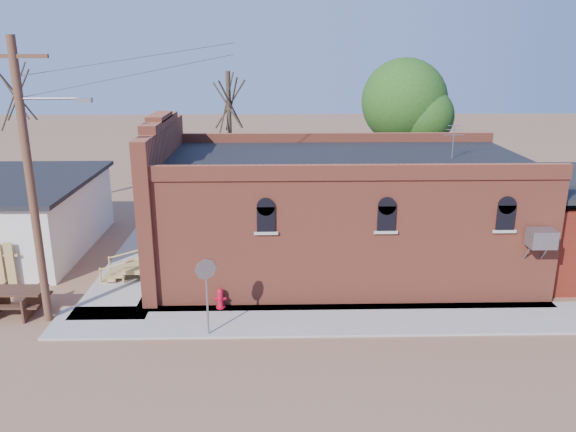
{
  "coord_description": "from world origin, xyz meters",
  "views": [
    {
      "loc": [
        -0.69,
        -15.74,
        8.67
      ],
      "look_at": [
        -0.2,
        4.95,
        2.4
      ],
      "focal_mm": 35.0,
      "sensor_mm": 36.0,
      "label": 1
    }
  ],
  "objects_px": {
    "utility_pole": "(32,179)",
    "trash_barrel": "(154,272)",
    "stop_sign": "(206,276)",
    "picnic_table": "(14,298)",
    "brick_bar": "(334,213)",
    "fire_hydrant": "(220,298)"
  },
  "relations": [
    {
      "from": "utility_pole",
      "to": "trash_barrel",
      "type": "relative_size",
      "value": 10.5
    },
    {
      "from": "stop_sign",
      "to": "picnic_table",
      "type": "relative_size",
      "value": 1.2
    },
    {
      "from": "utility_pole",
      "to": "stop_sign",
      "type": "xyz_separation_m",
      "value": [
        5.35,
        -1.2,
        -2.76
      ]
    },
    {
      "from": "trash_barrel",
      "to": "brick_bar",
      "type": "bearing_deg",
      "value": 11.75
    },
    {
      "from": "utility_pole",
      "to": "picnic_table",
      "type": "height_order",
      "value": "utility_pole"
    },
    {
      "from": "brick_bar",
      "to": "fire_hydrant",
      "type": "bearing_deg",
      "value": -138.82
    },
    {
      "from": "fire_hydrant",
      "to": "brick_bar",
      "type": "bearing_deg",
      "value": 16.18
    },
    {
      "from": "stop_sign",
      "to": "trash_barrel",
      "type": "bearing_deg",
      "value": 116.59
    },
    {
      "from": "utility_pole",
      "to": "fire_hydrant",
      "type": "bearing_deg",
      "value": 6.12
    },
    {
      "from": "brick_bar",
      "to": "stop_sign",
      "type": "xyz_separation_m",
      "value": [
        -4.44,
        -5.49,
        -0.33
      ]
    },
    {
      "from": "utility_pole",
      "to": "trash_barrel",
      "type": "distance_m",
      "value": 5.86
    },
    {
      "from": "brick_bar",
      "to": "fire_hydrant",
      "type": "relative_size",
      "value": 22.86
    },
    {
      "from": "brick_bar",
      "to": "picnic_table",
      "type": "relative_size",
      "value": 7.84
    },
    {
      "from": "stop_sign",
      "to": "picnic_table",
      "type": "height_order",
      "value": "stop_sign"
    },
    {
      "from": "fire_hydrant",
      "to": "picnic_table",
      "type": "height_order",
      "value": "picnic_table"
    },
    {
      "from": "brick_bar",
      "to": "trash_barrel",
      "type": "height_order",
      "value": "brick_bar"
    },
    {
      "from": "fire_hydrant",
      "to": "trash_barrel",
      "type": "bearing_deg",
      "value": 115.31
    },
    {
      "from": "stop_sign",
      "to": "trash_barrel",
      "type": "distance_m",
      "value": 4.99
    },
    {
      "from": "utility_pole",
      "to": "fire_hydrant",
      "type": "relative_size",
      "value": 12.54
    },
    {
      "from": "fire_hydrant",
      "to": "stop_sign",
      "type": "xyz_separation_m",
      "value": [
        -0.21,
        -1.8,
        1.57
      ]
    },
    {
      "from": "stop_sign",
      "to": "picnic_table",
      "type": "bearing_deg",
      "value": 160.29
    },
    {
      "from": "trash_barrel",
      "to": "picnic_table",
      "type": "relative_size",
      "value": 0.41
    }
  ]
}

